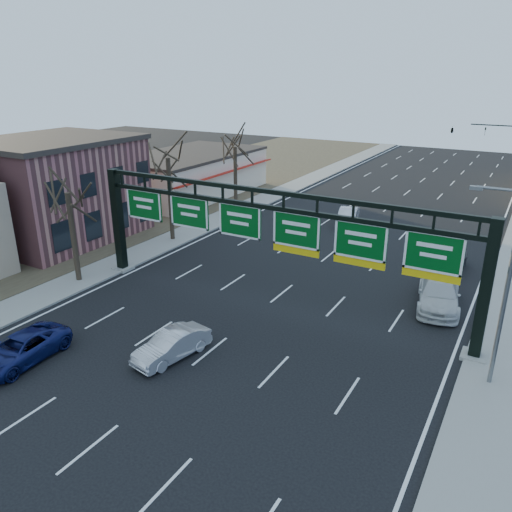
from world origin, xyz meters
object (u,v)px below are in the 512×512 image
Objects in this scene: car_silver_sedan at (172,345)px; sign_gantry at (270,233)px; car_blue_suv at (21,349)px; car_white_wagon at (439,293)px.

sign_gantry is at bearing 89.92° from car_silver_sedan.
car_blue_suv is 1.19× the size of car_silver_sedan.
car_silver_sedan is (-1.45, -7.39, -3.94)m from sign_gantry.
sign_gantry reaches higher than car_white_wagon.
sign_gantry reaches higher than car_silver_sedan.
car_blue_suv is (-7.60, -11.33, -3.94)m from sign_gantry.
car_blue_suv is at bearing -145.54° from car_white_wagon.
car_blue_suv is at bearing -136.28° from car_silver_sedan.
car_silver_sedan is 0.72× the size of car_white_wagon.
sign_gantry is at bearing 52.51° from car_blue_suv.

